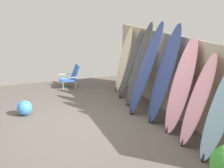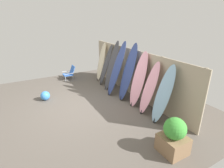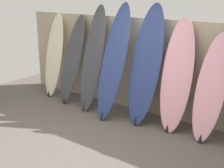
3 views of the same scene
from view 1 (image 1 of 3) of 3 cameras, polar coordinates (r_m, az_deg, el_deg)
name	(u,v)px [view 1 (image 1 of 3)]	position (r m, az deg, el deg)	size (l,w,h in m)	color
ground	(88,127)	(6.53, -4.47, -7.76)	(7.68, 7.68, 0.00)	#5B544C
fence_back	(175,76)	(7.01, 11.39, 1.39)	(6.08, 0.11, 1.80)	tan
surfboard_cream_0	(124,60)	(8.72, 2.16, 4.42)	(0.49, 0.56, 1.81)	beige
surfboard_charcoal_1	(131,64)	(8.15, 3.44, 3.66)	(0.56, 0.72, 1.82)	#38383D
surfboard_charcoal_2	(139,65)	(7.57, 4.96, 3.47)	(0.52, 0.75, 2.03)	#38383D
surfboard_navy_3	(146,69)	(7.01, 6.24, 2.77)	(0.51, 0.83, 2.09)	navy
surfboard_navy_4	(164,75)	(6.54, 9.48, 1.65)	(0.59, 0.67, 2.09)	navy
surfboard_pink_5	(181,87)	(6.12, 12.46, -0.45)	(0.58, 0.64, 1.88)	pink
surfboard_pink_6	(198,101)	(5.68, 15.41, -3.01)	(0.52, 0.63, 1.68)	pink
surfboard_skyblue_7	(220,111)	(5.23, 19.15, -4.69)	(0.58, 0.61, 1.73)	#8CB7D6
beach_chair	(71,76)	(9.30, -7.46, 1.44)	(0.50, 0.56, 0.65)	silver
beach_ball	(25,108)	(7.33, -15.70, -4.23)	(0.34, 0.34, 0.34)	#3F8CE5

